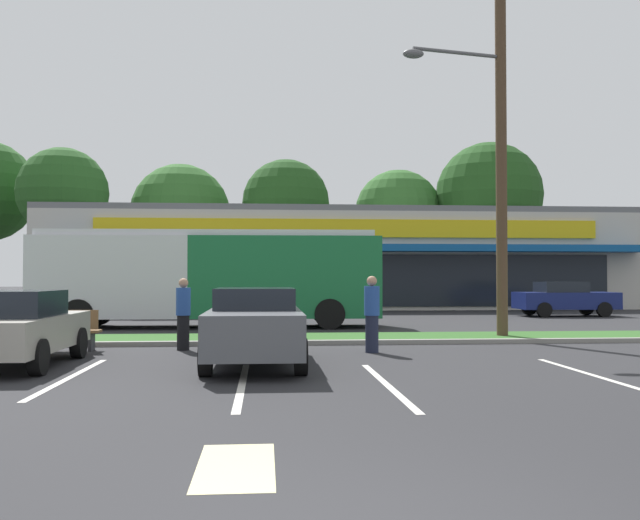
# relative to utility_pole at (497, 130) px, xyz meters

# --- Properties ---
(grass_median) EXTENTS (56.00, 2.20, 0.12)m
(grass_median) POSITION_rel_utility_pole_xyz_m (-5.52, 0.21, -5.66)
(grass_median) COLOR #2D5B23
(grass_median) RESTS_ON ground_plane
(curb_lip) EXTENTS (56.00, 0.24, 0.12)m
(curb_lip) POSITION_rel_utility_pole_xyz_m (-5.52, -1.01, -5.66)
(curb_lip) COLOR gray
(curb_lip) RESTS_ON ground_plane
(parking_stripe_0) EXTENTS (0.12, 4.80, 0.01)m
(parking_stripe_0) POSITION_rel_utility_pole_xyz_m (-9.59, -6.18, -5.72)
(parking_stripe_0) COLOR silver
(parking_stripe_0) RESTS_ON ground_plane
(parking_stripe_1) EXTENTS (0.12, 4.80, 0.01)m
(parking_stripe_1) POSITION_rel_utility_pole_xyz_m (-6.66, -7.22, -5.72)
(parking_stripe_1) COLOR silver
(parking_stripe_1) RESTS_ON ground_plane
(parking_stripe_2) EXTENTS (0.12, 4.80, 0.01)m
(parking_stripe_2) POSITION_rel_utility_pole_xyz_m (-4.37, -7.41, -5.72)
(parking_stripe_2) COLOR silver
(parking_stripe_2) RESTS_ON ground_plane
(parking_stripe_3) EXTENTS (0.12, 4.80, 0.01)m
(parking_stripe_3) POSITION_rel_utility_pole_xyz_m (-0.62, -6.79, -5.72)
(parking_stripe_3) COLOR silver
(parking_stripe_3) RESTS_ON ground_plane
(lot_arrow) EXTENTS (0.70, 1.60, 0.01)m
(lot_arrow) POSITION_rel_utility_pole_xyz_m (-6.56, -11.95, -5.72)
(lot_arrow) COLOR beige
(lot_arrow) RESTS_ON ground_plane
(storefront_building) EXTENTS (31.89, 13.31, 5.38)m
(storefront_building) POSITION_rel_utility_pole_xyz_m (-1.95, 22.20, -3.03)
(storefront_building) COLOR #BCB7AD
(storefront_building) RESTS_ON ground_plane
(tree_left) EXTENTS (5.93, 5.93, 10.28)m
(tree_left) POSITION_rel_utility_pole_xyz_m (-19.68, 28.45, 1.57)
(tree_left) COLOR #473323
(tree_left) RESTS_ON ground_plane
(tree_mid_left) EXTENTS (7.19, 7.19, 9.96)m
(tree_mid_left) POSITION_rel_utility_pole_xyz_m (-12.47, 32.63, 0.64)
(tree_mid_left) COLOR #473323
(tree_mid_left) RESTS_ON ground_plane
(tree_mid) EXTENTS (6.13, 6.13, 9.98)m
(tree_mid) POSITION_rel_utility_pole_xyz_m (-4.84, 30.12, 1.17)
(tree_mid) COLOR #473323
(tree_mid) RESTS_ON ground_plane
(tree_mid_right) EXTENTS (6.22, 6.22, 9.37)m
(tree_mid_right) POSITION_rel_utility_pole_xyz_m (3.20, 30.27, 0.52)
(tree_mid_right) COLOR #473323
(tree_mid_right) RESTS_ON ground_plane
(tree_right) EXTENTS (7.39, 7.39, 11.10)m
(tree_right) POSITION_rel_utility_pole_xyz_m (9.30, 28.61, 1.67)
(tree_right) COLOR #473323
(tree_right) RESTS_ON ground_plane
(utility_pole) EXTENTS (3.14, 2.38, 10.74)m
(utility_pole) POSITION_rel_utility_pole_xyz_m (0.00, 0.00, 0.00)
(utility_pole) COLOR #4C3826
(utility_pole) RESTS_ON ground_plane
(city_bus) EXTENTS (11.55, 2.88, 3.25)m
(city_bus) POSITION_rel_utility_pole_xyz_m (-8.18, 5.33, -3.96)
(city_bus) COLOR #196638
(city_bus) RESTS_ON ground_plane
(bus_stop_bench) EXTENTS (1.60, 0.45, 0.95)m
(bus_stop_bench) POSITION_rel_utility_pole_xyz_m (-10.89, -2.03, -5.22)
(bus_stop_bench) COLOR brown
(bus_stop_bench) RESTS_ON ground_plane
(car_0) EXTENTS (1.85, 4.72, 1.49)m
(car_0) POSITION_rel_utility_pole_xyz_m (-6.49, -4.80, -4.94)
(car_0) COLOR #515459
(car_0) RESTS_ON ground_plane
(car_1) EXTENTS (4.23, 1.87, 1.49)m
(car_1) POSITION_rel_utility_pole_xyz_m (6.69, 10.74, -4.95)
(car_1) COLOR navy
(car_1) RESTS_ON ground_plane
(car_2) EXTENTS (4.20, 1.97, 1.49)m
(car_2) POSITION_rel_utility_pole_xyz_m (-10.76, 10.96, -4.95)
(car_2) COLOR #9E998C
(car_2) RESTS_ON ground_plane
(car_4) EXTENTS (1.91, 4.15, 1.45)m
(car_4) POSITION_rel_utility_pole_xyz_m (-11.04, -4.73, -4.98)
(car_4) COLOR #9E998C
(car_4) RESTS_ON ground_plane
(pedestrian_by_pole) EXTENTS (0.35, 0.35, 1.73)m
(pedestrian_by_pole) POSITION_rel_utility_pole_xyz_m (-3.89, -2.83, -4.86)
(pedestrian_by_pole) COLOR #1E2338
(pedestrian_by_pole) RESTS_ON ground_plane
(pedestrian_mid) EXTENTS (0.34, 0.34, 1.68)m
(pedestrian_mid) POSITION_rel_utility_pole_xyz_m (-8.19, -1.98, -4.88)
(pedestrian_mid) COLOR black
(pedestrian_mid) RESTS_ON ground_plane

